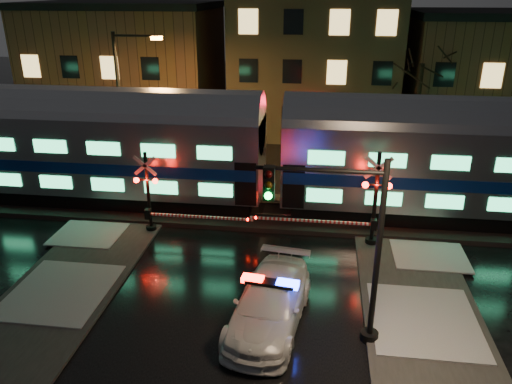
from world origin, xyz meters
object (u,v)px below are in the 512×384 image
police_car (270,303)px  traffic_light (346,249)px  crossing_signal_left (156,201)px  crossing_signal_right (366,209)px  streetlight (124,98)px

police_car → traffic_light: size_ratio=0.92×
crossing_signal_left → traffic_light: size_ratio=0.89×
crossing_signal_right → traffic_light: 6.75m
police_car → streetlight: streetlight is taller
streetlight → crossing_signal_right: bearing=-27.1°
police_car → crossing_signal_right: crossing_signal_right is taller
crossing_signal_right → crossing_signal_left: size_ratio=1.11×
crossing_signal_left → streetlight: 8.33m
police_car → traffic_light: traffic_light is taller
crossing_signal_left → streetlight: streetlight is taller
police_car → crossing_signal_left: (-5.81, 5.99, 0.80)m
police_car → crossing_signal_left: size_ratio=1.04×
crossing_signal_left → traffic_light: bearing=-38.6°
police_car → crossing_signal_left: bearing=141.6°
traffic_light → streetlight: 17.80m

